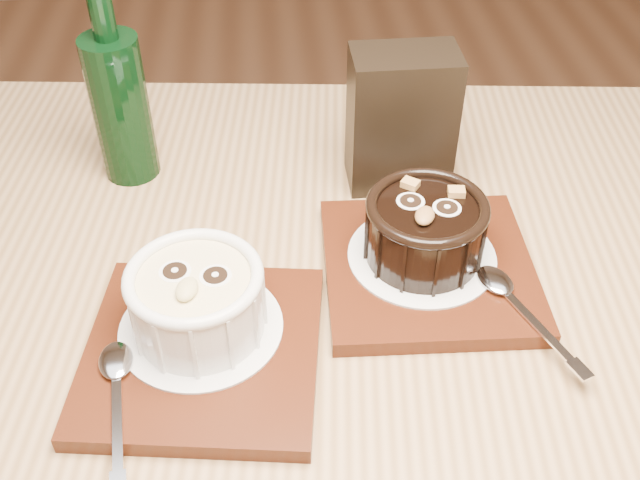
% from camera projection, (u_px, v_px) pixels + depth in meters
% --- Properties ---
extents(table, '(1.27, 0.92, 0.75)m').
position_uv_depth(table, '(310.00, 400.00, 0.67)').
color(table, olive).
rests_on(table, ground).
extents(tray_left, '(0.20, 0.20, 0.01)m').
position_uv_depth(tray_left, '(203.00, 352.00, 0.58)').
color(tray_left, '#431A0B').
rests_on(tray_left, table).
extents(doily_left, '(0.13, 0.13, 0.00)m').
position_uv_depth(doily_left, '(201.00, 327.00, 0.59)').
color(doily_left, white).
rests_on(doily_left, tray_left).
extents(ramekin_white, '(0.11, 0.11, 0.06)m').
position_uv_depth(ramekin_white, '(197.00, 298.00, 0.57)').
color(ramekin_white, white).
rests_on(ramekin_white, doily_left).
extents(spoon_left, '(0.04, 0.14, 0.01)m').
position_uv_depth(spoon_left, '(116.00, 397.00, 0.54)').
color(spoon_left, silver).
rests_on(spoon_left, tray_left).
extents(tray_right, '(0.19, 0.19, 0.01)m').
position_uv_depth(tray_right, '(428.00, 268.00, 0.66)').
color(tray_right, '#431A0B').
rests_on(tray_right, table).
extents(doily_right, '(0.13, 0.13, 0.00)m').
position_uv_depth(doily_right, '(422.00, 256.00, 0.66)').
color(doily_right, white).
rests_on(doily_right, tray_right).
extents(ramekin_dark, '(0.10, 0.10, 0.06)m').
position_uv_depth(ramekin_dark, '(425.00, 227.00, 0.63)').
color(ramekin_dark, black).
rests_on(ramekin_dark, doily_right).
extents(spoon_right, '(0.07, 0.13, 0.01)m').
position_uv_depth(spoon_right, '(521.00, 307.00, 0.60)').
color(spoon_right, silver).
rests_on(spoon_right, tray_right).
extents(condiment_stand, '(0.10, 0.06, 0.14)m').
position_uv_depth(condiment_stand, '(401.00, 120.00, 0.72)').
color(condiment_stand, black).
rests_on(condiment_stand, table).
extents(green_bottle, '(0.06, 0.06, 0.21)m').
position_uv_depth(green_bottle, '(120.00, 103.00, 0.72)').
color(green_bottle, black).
rests_on(green_bottle, table).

